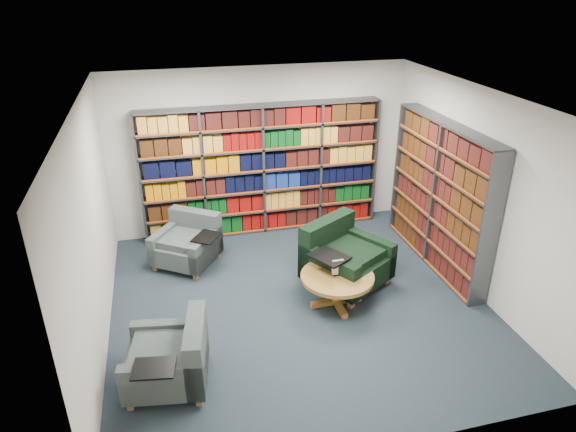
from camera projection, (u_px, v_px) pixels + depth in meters
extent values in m
cube|color=black|center=(299.00, 303.00, 7.07)|extent=(5.00, 5.00, 0.01)
cube|color=white|center=(301.00, 100.00, 5.86)|extent=(5.00, 5.00, 0.01)
cube|color=beige|center=(260.00, 150.00, 8.66)|extent=(5.00, 0.01, 2.80)
cube|color=beige|center=(380.00, 333.00, 4.28)|extent=(5.00, 0.01, 2.80)
cube|color=beige|center=(91.00, 233.00, 5.91)|extent=(0.01, 5.00, 2.80)
cube|color=beige|center=(476.00, 192.00, 7.03)|extent=(0.01, 5.00, 2.80)
cube|color=#47494F|center=(262.00, 170.00, 8.64)|extent=(4.00, 0.28, 2.20)
cube|color=silver|center=(261.00, 168.00, 8.76)|extent=(4.00, 0.02, 2.20)
cube|color=#D84C0A|center=(264.00, 173.00, 8.53)|extent=(4.00, 0.01, 2.20)
cube|color=orange|center=(264.00, 219.00, 9.04)|extent=(3.88, 0.21, 0.29)
cube|color=#361A08|center=(263.00, 200.00, 8.88)|extent=(3.88, 0.21, 0.29)
cube|color=#B56C05|center=(263.00, 181.00, 8.73)|extent=(3.88, 0.21, 0.29)
cube|color=black|center=(262.00, 160.00, 8.57)|extent=(3.88, 0.21, 0.29)
cube|color=#361A08|center=(262.00, 139.00, 8.41)|extent=(3.88, 0.21, 0.29)
cube|color=orange|center=(261.00, 117.00, 8.25)|extent=(3.88, 0.21, 0.29)
cube|color=#47494F|center=(440.00, 196.00, 7.65)|extent=(0.28, 2.50, 2.20)
cube|color=silver|center=(448.00, 195.00, 7.68)|extent=(0.02, 2.50, 2.20)
cube|color=#D84C0A|center=(432.00, 197.00, 7.62)|extent=(0.02, 2.50, 2.20)
cube|color=#361A08|center=(432.00, 250.00, 8.04)|extent=(0.21, 2.38, 0.29)
cube|color=#361A08|center=(435.00, 229.00, 7.89)|extent=(0.21, 2.38, 0.29)
cube|color=#350F0C|center=(438.00, 208.00, 7.73)|extent=(0.21, 2.38, 0.29)
cube|color=#361A08|center=(441.00, 185.00, 7.57)|extent=(0.21, 2.38, 0.29)
cube|color=#361A08|center=(445.00, 162.00, 7.41)|extent=(0.21, 2.38, 0.29)
cube|color=#361A08|center=(448.00, 137.00, 7.25)|extent=(0.21, 2.38, 0.29)
cube|color=#051C3C|center=(186.00, 250.00, 7.92)|extent=(1.18, 1.18, 0.30)
cube|color=#051C3C|center=(196.00, 230.00, 8.12)|extent=(0.80, 0.64, 0.68)
cube|color=#051C3C|center=(166.00, 241.00, 8.01)|extent=(0.59, 0.77, 0.45)
cube|color=#051C3C|center=(206.00, 249.00, 7.78)|extent=(0.59, 0.77, 0.45)
cube|color=black|center=(207.00, 237.00, 7.62)|extent=(0.50, 0.52, 0.02)
cube|color=brown|center=(156.00, 267.00, 7.83)|extent=(0.09, 0.09, 0.09)
cube|color=brown|center=(196.00, 276.00, 7.61)|extent=(0.09, 0.09, 0.09)
cube|color=brown|center=(180.00, 247.00, 8.41)|extent=(0.09, 0.09, 0.09)
cube|color=brown|center=(218.00, 254.00, 8.19)|extent=(0.09, 0.09, 0.09)
cube|color=black|center=(347.00, 266.00, 7.39)|extent=(1.38, 1.38, 0.36)
cube|color=black|center=(327.00, 243.00, 7.54)|extent=(0.98, 0.71, 0.80)
cube|color=black|center=(328.00, 272.00, 7.08)|extent=(0.65, 0.94, 0.54)
cube|color=black|center=(365.00, 250.00, 7.63)|extent=(0.65, 0.94, 0.54)
cube|color=black|center=(329.00, 257.00, 6.88)|extent=(0.58, 0.62, 0.03)
cube|color=brown|center=(351.00, 303.00, 6.97)|extent=(0.11, 0.11, 0.11)
cube|color=brown|center=(386.00, 280.00, 7.50)|extent=(0.11, 0.11, 0.11)
cube|color=brown|center=(306.00, 280.00, 7.49)|extent=(0.11, 0.11, 0.11)
cube|color=brown|center=(342.00, 260.00, 8.02)|extent=(0.11, 0.11, 0.11)
cube|color=#051C3C|center=(167.00, 365.00, 5.60)|extent=(0.99, 0.99, 0.31)
cube|color=#051C3C|center=(197.00, 349.00, 5.54)|extent=(0.33, 0.88, 0.69)
cube|color=#051C3C|center=(170.00, 338.00, 5.89)|extent=(0.87, 0.27, 0.46)
cube|color=#051C3C|center=(162.00, 383.00, 5.24)|extent=(0.87, 0.27, 0.46)
cube|color=black|center=(154.00, 368.00, 5.09)|extent=(0.47, 0.39, 0.02)
cube|color=brown|center=(142.00, 359.00, 5.97)|extent=(0.08, 0.08, 0.10)
cube|color=brown|center=(131.00, 405.00, 5.34)|extent=(0.08, 0.08, 0.10)
cube|color=brown|center=(203.00, 355.00, 6.03)|extent=(0.08, 0.08, 0.10)
cube|color=brown|center=(199.00, 401.00, 5.39)|extent=(0.08, 0.08, 0.10)
cylinder|color=olive|center=(337.00, 277.00, 6.86)|extent=(0.99, 0.99, 0.05)
cylinder|color=olive|center=(337.00, 291.00, 6.95)|extent=(0.13, 0.13, 0.39)
cube|color=olive|center=(336.00, 301.00, 7.03)|extent=(0.71, 0.09, 0.07)
cube|color=olive|center=(336.00, 301.00, 7.03)|extent=(0.09, 0.71, 0.07)
cube|color=black|center=(337.00, 275.00, 6.84)|extent=(0.11, 0.05, 0.01)
cube|color=white|center=(338.00, 267.00, 6.79)|extent=(0.15, 0.01, 0.22)
cube|color=#145926|center=(338.00, 267.00, 6.80)|extent=(0.17, 0.00, 0.24)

